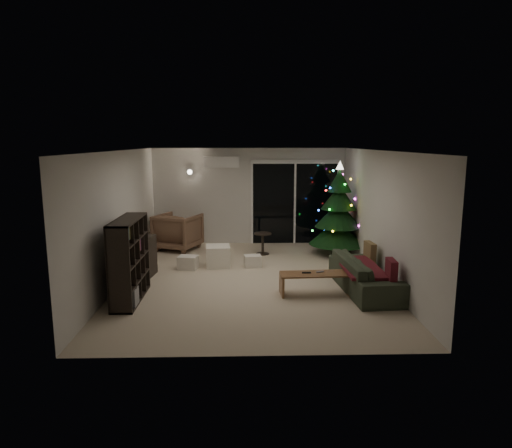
% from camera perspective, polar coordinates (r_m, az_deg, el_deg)
% --- Properties ---
extents(room, '(6.50, 7.51, 2.60)m').
position_cam_1_polar(room, '(10.26, 1.80, 1.02)').
color(room, beige).
rests_on(room, ground).
extents(bookshelf, '(0.61, 1.45, 1.41)m').
position_cam_1_polar(bookshelf, '(8.04, -16.74, -4.32)').
color(bookshelf, black).
rests_on(bookshelf, floor).
extents(media_cabinet, '(0.63, 1.33, 0.80)m').
position_cam_1_polar(media_cabinet, '(9.13, -14.90, -4.46)').
color(media_cabinet, black).
rests_on(media_cabinet, floor).
extents(stereo, '(0.41, 0.48, 0.17)m').
position_cam_1_polar(stereo, '(9.02, -15.04, -1.48)').
color(stereo, black).
rests_on(stereo, media_cabinet).
extents(armchair, '(1.27, 1.29, 0.91)m').
position_cam_1_polar(armchair, '(11.51, -9.73, -0.95)').
color(armchair, brown).
rests_on(armchair, floor).
extents(ottoman, '(0.55, 0.55, 0.46)m').
position_cam_1_polar(ottoman, '(9.89, -4.77, -4.03)').
color(ottoman, silver).
rests_on(ottoman, floor).
extents(cardboard_box_a, '(0.44, 0.37, 0.28)m').
position_cam_1_polar(cardboard_box_a, '(9.79, -8.51, -4.79)').
color(cardboard_box_a, silver).
rests_on(cardboard_box_a, floor).
extents(cardboard_box_b, '(0.39, 0.31, 0.25)m').
position_cam_1_polar(cardboard_box_b, '(9.87, -0.41, -4.65)').
color(cardboard_box_b, silver).
rests_on(cardboard_box_b, floor).
extents(side_table, '(0.53, 0.53, 0.52)m').
position_cam_1_polar(side_table, '(10.91, 0.85, -2.47)').
color(side_table, black).
rests_on(side_table, floor).
extents(floor_lamp, '(0.31, 0.31, 1.92)m').
position_cam_1_polar(floor_lamp, '(12.13, -8.14, 2.10)').
color(floor_lamp, black).
rests_on(floor_lamp, floor).
extents(sofa, '(0.95, 2.13, 0.61)m').
position_cam_1_polar(sofa, '(8.52, 13.51, -6.14)').
color(sofa, '#323C2D').
rests_on(sofa, floor).
extents(sofa_throw, '(0.65, 1.50, 0.05)m').
position_cam_1_polar(sofa_throw, '(8.45, 12.89, -5.28)').
color(sofa_throw, maroon).
rests_on(sofa_throw, sofa).
extents(cushion_a, '(0.15, 0.41, 0.40)m').
position_cam_1_polar(cushion_a, '(9.12, 14.04, -3.47)').
color(cushion_a, brown).
rests_on(cushion_a, sofa).
extents(cushion_b, '(0.15, 0.41, 0.40)m').
position_cam_1_polar(cushion_b, '(7.92, 16.55, -5.69)').
color(cushion_b, maroon).
rests_on(cushion_b, sofa).
extents(coffee_table, '(1.25, 0.50, 0.39)m').
position_cam_1_polar(coffee_table, '(8.18, 7.35, -7.42)').
color(coffee_table, brown).
rests_on(coffee_table, floor).
extents(remote_a, '(0.15, 0.05, 0.02)m').
position_cam_1_polar(remote_a, '(8.10, 6.33, -6.06)').
color(remote_a, black).
rests_on(remote_a, coffee_table).
extents(remote_b, '(0.15, 0.09, 0.02)m').
position_cam_1_polar(remote_b, '(8.18, 8.02, -5.93)').
color(remote_b, slate).
rests_on(remote_b, coffee_table).
extents(christmas_tree, '(1.82, 1.82, 2.21)m').
position_cam_1_polar(christmas_tree, '(10.91, 10.30, 1.90)').
color(christmas_tree, '#183C1A').
rests_on(christmas_tree, floor).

